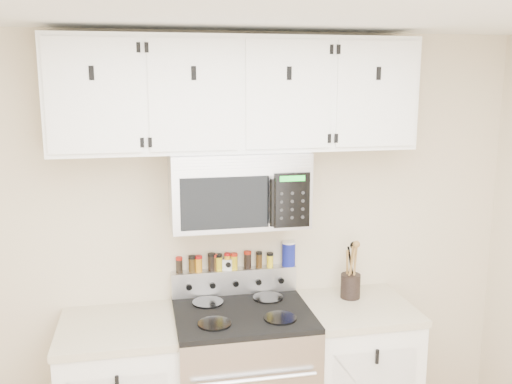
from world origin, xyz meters
TOP-DOWN VIEW (x-y plane):
  - back_wall at (0.00, 1.75)m, footprint 3.50×0.01m
  - base_cabinet_right at (0.69, 1.45)m, footprint 0.64×0.62m
  - microwave at (0.00, 1.55)m, footprint 0.76×0.44m
  - upper_cabinets at (-0.00, 1.58)m, footprint 2.00×0.35m
  - utensil_crock at (0.69, 1.56)m, footprint 0.12×0.12m
  - kitchen_timer at (-0.04, 1.71)m, footprint 0.07×0.07m
  - salt_canister at (0.34, 1.71)m, footprint 0.08×0.08m
  - spice_jar_0 at (-0.33, 1.71)m, footprint 0.04×0.04m
  - spice_jar_1 at (-0.25, 1.71)m, footprint 0.04×0.04m
  - spice_jar_2 at (-0.22, 1.71)m, footprint 0.04×0.04m
  - spice_jar_3 at (-0.14, 1.71)m, footprint 0.05×0.05m
  - spice_jar_4 at (-0.12, 1.71)m, footprint 0.04×0.04m
  - spice_jar_5 at (-0.09, 1.71)m, footprint 0.04×0.04m
  - spice_jar_6 at (-0.04, 1.71)m, footprint 0.04×0.04m
  - spice_jar_7 at (0.00, 1.71)m, footprint 0.04×0.04m
  - spice_jar_8 at (0.08, 1.71)m, footprint 0.05×0.05m
  - spice_jar_9 at (0.15, 1.71)m, footprint 0.04×0.04m
  - spice_jar_10 at (0.22, 1.71)m, footprint 0.04×0.04m

SIDE VIEW (x-z plane):
  - base_cabinet_right at x=0.69m, z-range 0.00..0.92m
  - utensil_crock at x=0.69m, z-range 0.83..1.18m
  - kitchen_timer at x=-0.04m, z-range 1.10..1.17m
  - spice_jar_10 at x=0.22m, z-range 1.10..1.19m
  - spice_jar_0 at x=-0.33m, z-range 1.10..1.20m
  - spice_jar_2 at x=-0.22m, z-range 1.10..1.20m
  - spice_jar_5 at x=-0.09m, z-range 1.10..1.20m
  - spice_jar_7 at x=0.00m, z-range 1.10..1.20m
  - spice_jar_1 at x=-0.25m, z-range 1.10..1.20m
  - spice_jar_9 at x=0.15m, z-range 1.10..1.20m
  - spice_jar_4 at x=-0.12m, z-range 1.10..1.20m
  - spice_jar_6 at x=-0.04m, z-range 1.10..1.20m
  - spice_jar_3 at x=-0.14m, z-range 1.10..1.21m
  - spice_jar_8 at x=0.08m, z-range 1.10..1.21m
  - salt_canister at x=0.34m, z-range 1.10..1.25m
  - back_wall at x=0.00m, z-range 0.00..2.50m
  - microwave at x=0.00m, z-range 1.42..1.84m
  - upper_cabinets at x=0.00m, z-range 1.84..2.46m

